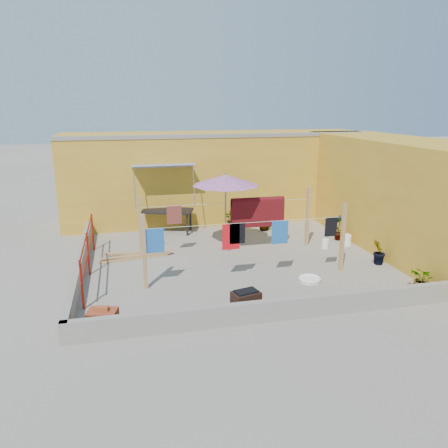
{
  "coord_description": "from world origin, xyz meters",
  "views": [
    {
      "loc": [
        -2.86,
        -11.09,
        4.2
      ],
      "look_at": [
        -0.22,
        0.3,
        0.97
      ],
      "focal_mm": 35.0,
      "sensor_mm": 36.0,
      "label": 1
    }
  ],
  "objects_px": {
    "outdoor_table": "(167,212)",
    "water_jug_a": "(325,244)",
    "white_basin": "(310,279)",
    "patio_umbrella": "(226,181)",
    "plant_back_a": "(235,218)",
    "brick_stack": "(103,320)",
    "brazier": "(246,302)",
    "green_hose": "(272,224)",
    "water_jug_b": "(347,240)"
  },
  "relations": [
    {
      "from": "plant_back_a",
      "to": "outdoor_table",
      "type": "bearing_deg",
      "value": 171.75
    },
    {
      "from": "water_jug_a",
      "to": "plant_back_a",
      "type": "distance_m",
      "value": 3.3
    },
    {
      "from": "outdoor_table",
      "to": "green_hose",
      "type": "relative_size",
      "value": 3.22
    },
    {
      "from": "brazier",
      "to": "water_jug_b",
      "type": "distance_m",
      "value": 5.6
    },
    {
      "from": "brazier",
      "to": "water_jug_b",
      "type": "bearing_deg",
      "value": 40.48
    },
    {
      "from": "brick_stack",
      "to": "water_jug_a",
      "type": "height_order",
      "value": "brick_stack"
    },
    {
      "from": "green_hose",
      "to": "plant_back_a",
      "type": "xyz_separation_m",
      "value": [
        -1.48,
        -0.37,
        0.39
      ]
    },
    {
      "from": "white_basin",
      "to": "green_hose",
      "type": "xyz_separation_m",
      "value": [
        0.79,
        5.07,
        -0.01
      ]
    },
    {
      "from": "green_hose",
      "to": "brazier",
      "type": "bearing_deg",
      "value": -113.6
    },
    {
      "from": "water_jug_a",
      "to": "water_jug_b",
      "type": "relative_size",
      "value": 0.82
    },
    {
      "from": "white_basin",
      "to": "plant_back_a",
      "type": "xyz_separation_m",
      "value": [
        -0.69,
        4.71,
        0.38
      ]
    },
    {
      "from": "outdoor_table",
      "to": "water_jug_a",
      "type": "xyz_separation_m",
      "value": [
        4.44,
        -2.78,
        -0.56
      ]
    },
    {
      "from": "white_basin",
      "to": "plant_back_a",
      "type": "distance_m",
      "value": 4.77
    },
    {
      "from": "plant_back_a",
      "to": "water_jug_a",
      "type": "bearing_deg",
      "value": -48.28
    },
    {
      "from": "brazier",
      "to": "plant_back_a",
      "type": "relative_size",
      "value": 0.74
    },
    {
      "from": "patio_umbrella",
      "to": "water_jug_b",
      "type": "xyz_separation_m",
      "value": [
        3.73,
        -0.45,
        -1.91
      ]
    },
    {
      "from": "outdoor_table",
      "to": "green_hose",
      "type": "bearing_deg",
      "value": 0.61
    },
    {
      "from": "patio_umbrella",
      "to": "water_jug_a",
      "type": "relative_size",
      "value": 7.58
    },
    {
      "from": "patio_umbrella",
      "to": "water_jug_b",
      "type": "height_order",
      "value": "patio_umbrella"
    },
    {
      "from": "water_jug_a",
      "to": "patio_umbrella",
      "type": "bearing_deg",
      "value": 169.39
    },
    {
      "from": "outdoor_table",
      "to": "water_jug_b",
      "type": "distance_m",
      "value": 5.88
    },
    {
      "from": "brazier",
      "to": "green_hose",
      "type": "bearing_deg",
      "value": 66.4
    },
    {
      "from": "outdoor_table",
      "to": "brick_stack",
      "type": "height_order",
      "value": "outdoor_table"
    },
    {
      "from": "white_basin",
      "to": "patio_umbrella",
      "type": "bearing_deg",
      "value": 117.44
    },
    {
      "from": "outdoor_table",
      "to": "white_basin",
      "type": "xyz_separation_m",
      "value": [
        2.95,
        -5.03,
        -0.65
      ]
    },
    {
      "from": "brazier",
      "to": "water_jug_a",
      "type": "bearing_deg",
      "value": 45.42
    },
    {
      "from": "patio_umbrella",
      "to": "brick_stack",
      "type": "bearing_deg",
      "value": -129.37
    },
    {
      "from": "green_hose",
      "to": "water_jug_a",
      "type": "bearing_deg",
      "value": -75.91
    },
    {
      "from": "brick_stack",
      "to": "brazier",
      "type": "xyz_separation_m",
      "value": [
        2.86,
        0.05,
        0.04
      ]
    },
    {
      "from": "patio_umbrella",
      "to": "plant_back_a",
      "type": "relative_size",
      "value": 2.8
    },
    {
      "from": "water_jug_a",
      "to": "plant_back_a",
      "type": "bearing_deg",
      "value": 131.72
    },
    {
      "from": "patio_umbrella",
      "to": "water_jug_b",
      "type": "bearing_deg",
      "value": -6.92
    },
    {
      "from": "green_hose",
      "to": "plant_back_a",
      "type": "height_order",
      "value": "plant_back_a"
    },
    {
      "from": "patio_umbrella",
      "to": "brazier",
      "type": "xyz_separation_m",
      "value": [
        -0.53,
        -4.08,
        -1.84
      ]
    },
    {
      "from": "brick_stack",
      "to": "green_hose",
      "type": "relative_size",
      "value": 1.11
    },
    {
      "from": "water_jug_b",
      "to": "plant_back_a",
      "type": "xyz_separation_m",
      "value": [
        -2.96,
        2.35,
        0.26
      ]
    },
    {
      "from": "water_jug_b",
      "to": "water_jug_a",
      "type": "bearing_deg",
      "value": -172.62
    },
    {
      "from": "green_hose",
      "to": "plant_back_a",
      "type": "relative_size",
      "value": 0.66
    },
    {
      "from": "patio_umbrella",
      "to": "brick_stack",
      "type": "xyz_separation_m",
      "value": [
        -3.39,
        -4.14,
        -1.88
      ]
    },
    {
      "from": "brazier",
      "to": "green_hose",
      "type": "height_order",
      "value": "brazier"
    },
    {
      "from": "plant_back_a",
      "to": "water_jug_b",
      "type": "bearing_deg",
      "value": -38.44
    },
    {
      "from": "brazier",
      "to": "plant_back_a",
      "type": "height_order",
      "value": "plant_back_a"
    },
    {
      "from": "brazier",
      "to": "patio_umbrella",
      "type": "bearing_deg",
      "value": 82.62
    },
    {
      "from": "outdoor_table",
      "to": "brick_stack",
      "type": "relative_size",
      "value": 2.91
    },
    {
      "from": "outdoor_table",
      "to": "brick_stack",
      "type": "bearing_deg",
      "value": -106.69
    },
    {
      "from": "white_basin",
      "to": "water_jug_b",
      "type": "xyz_separation_m",
      "value": [
        2.27,
        2.36,
        0.12
      ]
    },
    {
      "from": "brazier",
      "to": "water_jug_b",
      "type": "xyz_separation_m",
      "value": [
        4.26,
        3.63,
        -0.07
      ]
    },
    {
      "from": "brick_stack",
      "to": "plant_back_a",
      "type": "height_order",
      "value": "plant_back_a"
    },
    {
      "from": "brazier",
      "to": "white_basin",
      "type": "relative_size",
      "value": 1.15
    },
    {
      "from": "water_jug_b",
      "to": "plant_back_a",
      "type": "distance_m",
      "value": 3.79
    }
  ]
}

